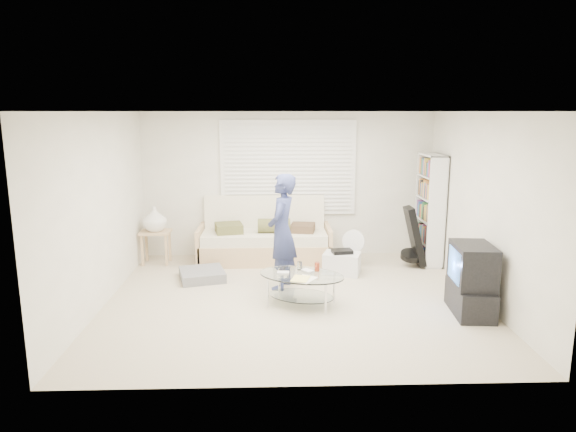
{
  "coord_description": "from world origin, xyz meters",
  "views": [
    {
      "loc": [
        -0.29,
        -6.58,
        2.5
      ],
      "look_at": [
        -0.07,
        0.3,
        1.09
      ],
      "focal_mm": 32.0,
      "sensor_mm": 36.0,
      "label": 1
    }
  ],
  "objects_px": {
    "futon_sofa": "(265,240)",
    "bookshelf": "(429,209)",
    "coffee_table": "(301,280)",
    "tv_unit": "(471,280)"
  },
  "relations": [
    {
      "from": "bookshelf",
      "to": "coffee_table",
      "type": "bearing_deg",
      "value": -140.19
    },
    {
      "from": "futon_sofa",
      "to": "tv_unit",
      "type": "relative_size",
      "value": 2.49
    },
    {
      "from": "futon_sofa",
      "to": "bookshelf",
      "type": "bearing_deg",
      "value": -4.51
    },
    {
      "from": "bookshelf",
      "to": "tv_unit",
      "type": "bearing_deg",
      "value": -93.23
    },
    {
      "from": "bookshelf",
      "to": "tv_unit",
      "type": "xyz_separation_m",
      "value": [
        -0.13,
        -2.22,
        -0.48
      ]
    },
    {
      "from": "futon_sofa",
      "to": "tv_unit",
      "type": "bearing_deg",
      "value": -43.03
    },
    {
      "from": "tv_unit",
      "to": "futon_sofa",
      "type": "bearing_deg",
      "value": 136.97
    },
    {
      "from": "futon_sofa",
      "to": "coffee_table",
      "type": "distance_m",
      "value": 2.13
    },
    {
      "from": "futon_sofa",
      "to": "coffee_table",
      "type": "bearing_deg",
      "value": -76.35
    },
    {
      "from": "coffee_table",
      "to": "tv_unit",
      "type": "bearing_deg",
      "value": -9.72
    }
  ]
}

